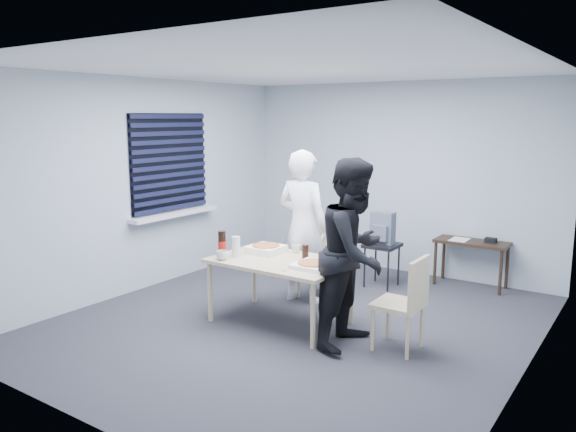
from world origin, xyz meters
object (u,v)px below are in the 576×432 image
Objects in this scene: side_table at (472,247)px; soda_bottle at (222,244)px; backpack at (382,228)px; dining_table at (280,265)px; chair_far at (322,253)px; person_white at (303,227)px; mug_b at (296,249)px; stool at (382,252)px; mug_a at (222,255)px; person_black at (355,253)px; chair_right at (407,298)px.

side_table is 3.28× the size of soda_bottle.
dining_table is at bearing -101.44° from backpack.
person_white reaches higher than chair_far.
backpack reaches higher than mug_b.
dining_table is 0.80m from person_white.
person_white is at bearing 104.80° from dining_table.
mug_a is (-0.83, -2.10, 0.28)m from stool.
person_black is 17.70× the size of mug_b.
chair_right is (1.50, -1.00, 0.00)m from chair_far.
person_white is at bearing -101.70° from chair_far.
soda_bottle is at bearing -159.81° from dining_table.
backpack is (-0.93, -0.64, 0.24)m from side_table.
soda_bottle reaches higher than stool.
chair_right is (1.37, 0.05, -0.10)m from dining_table.
mug_b is (-0.03, 0.34, 0.11)m from dining_table.
soda_bottle reaches higher than mug_b.
person_white is at bearing 66.90° from soda_bottle.
chair_far is 7.24× the size of mug_a.
stool is at bearing -146.05° from side_table.
side_table is at bearing 57.76° from mug_b.
soda_bottle is (-0.93, -1.98, 0.36)m from stool.
chair_right is 8.90× the size of mug_b.
dining_table is at bearing -100.72° from stool.
stool is at bearing 68.51° from mug_a.
person_white is at bearing -117.82° from backpack.
person_black is at bearing -98.83° from side_table.
backpack is at bearing -145.54° from side_table.
mug_a reaches higher than mug_b.
backpack is (0.46, 0.70, 0.24)m from chair_far.
stool is at bearing 64.89° from soda_bottle.
dining_table is 0.79× the size of person_black.
chair_far is 3.28× the size of soda_bottle.
backpack is at bearing -117.17° from person_white.
mug_b is (0.10, -0.71, 0.21)m from chair_far.
mug_b is at bearing -104.99° from backpack.
chair_right reaches higher than stool.
side_table is 8.91× the size of mug_b.
chair_right is 7.24× the size of mug_a.
stool is at bearing 89.35° from backpack.
person_white reaches higher than stool.
dining_table is 1.06m from chair_far.
chair_far is 0.50× the size of person_white.
chair_right is 1.75m from person_white.
side_table is 1.60× the size of stool.
chair_right is 2.01m from soda_bottle.
side_table is at bearing -131.24° from person_white.
mug_a reaches higher than stool.
person_white is 1.03m from soda_bottle.
person_white reaches higher than soda_bottle.
chair_far is 1.80m from chair_right.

